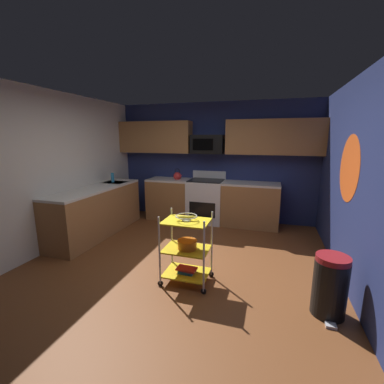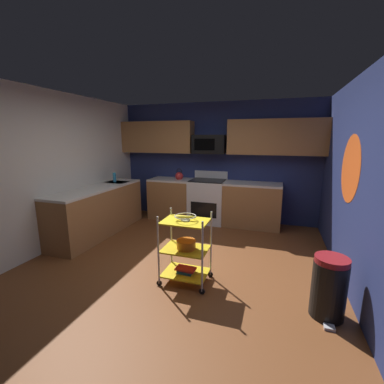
{
  "view_description": "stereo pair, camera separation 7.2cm",
  "coord_description": "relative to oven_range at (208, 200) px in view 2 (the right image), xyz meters",
  "views": [
    {
      "loc": [
        1.24,
        -3.29,
        1.84
      ],
      "look_at": [
        0.14,
        0.28,
        1.05
      ],
      "focal_mm": 24.11,
      "sensor_mm": 36.0,
      "label": 1
    },
    {
      "loc": [
        1.31,
        -3.26,
        1.84
      ],
      "look_at": [
        0.14,
        0.28,
        1.05
      ],
      "focal_mm": 24.11,
      "sensor_mm": 36.0,
      "label": 2
    }
  ],
  "objects": [
    {
      "name": "fruit_bowl",
      "position": [
        0.38,
        -2.49,
        0.4
      ],
      "size": [
        0.27,
        0.27,
        0.07
      ],
      "color": "silver",
      "rests_on": "rolling_cart"
    },
    {
      "name": "wall_left",
      "position": [
        -2.12,
        -2.1,
        0.82
      ],
      "size": [
        0.06,
        4.8,
        2.6
      ],
      "primitive_type": "cube",
      "color": "silver",
      "rests_on": "ground"
    },
    {
      "name": "oven_range",
      "position": [
        0.0,
        0.0,
        0.0
      ],
      "size": [
        0.76,
        0.65,
        1.1
      ],
      "color": "white",
      "rests_on": "ground"
    },
    {
      "name": "microwave",
      "position": [
        -0.0,
        0.1,
        1.22
      ],
      "size": [
        0.7,
        0.39,
        0.4
      ],
      "color": "black"
    },
    {
      "name": "trash_can",
      "position": [
        2.01,
        -2.65,
        -0.15
      ],
      "size": [
        0.34,
        0.42,
        0.66
      ],
      "color": "black",
      "rests_on": "ground"
    },
    {
      "name": "wall_right",
      "position": [
        2.34,
        -2.1,
        0.82
      ],
      "size": [
        0.06,
        4.8,
        2.6
      ],
      "primitive_type": "cube",
      "color": "navy",
      "rests_on": "ground"
    },
    {
      "name": "mixing_bowl_large",
      "position": [
        0.39,
        -2.49,
        0.04
      ],
      "size": [
        0.25,
        0.25,
        0.11
      ],
      "color": "orange",
      "rests_on": "rolling_cart"
    },
    {
      "name": "wall_back",
      "position": [
        0.11,
        0.33,
        0.82
      ],
      "size": [
        4.52,
        0.06,
        2.6
      ],
      "primitive_type": "cube",
      "color": "navy",
      "rests_on": "ground"
    },
    {
      "name": "counter_run",
      "position": [
        -0.72,
        -0.6,
        -0.01
      ],
      "size": [
        3.64,
        2.78,
        0.92
      ],
      "color": "#9E6B3D",
      "rests_on": "ground"
    },
    {
      "name": "upper_cabinets",
      "position": [
        0.13,
        0.13,
        1.37
      ],
      "size": [
        4.4,
        0.33,
        0.7
      ],
      "color": "#9E6B3D"
    },
    {
      "name": "wall_flower_decal",
      "position": [
        2.3,
        -1.62,
        0.97
      ],
      "size": [
        0.0,
        0.87,
        0.87
      ],
      "primitive_type": "cylinder",
      "rotation": [
        0.0,
        1.57,
        0.0
      ],
      "color": "#E5591E"
    },
    {
      "name": "kettle",
      "position": [
        -0.67,
        -0.0,
        0.52
      ],
      "size": [
        0.21,
        0.18,
        0.26
      ],
      "color": "red",
      "rests_on": "counter_run"
    },
    {
      "name": "dish_soap_bottle",
      "position": [
        -1.83,
        -0.78,
        0.54
      ],
      "size": [
        0.06,
        0.06,
        0.2
      ],
      "primitive_type": "cylinder",
      "color": "#2D8CBF",
      "rests_on": "counter_run"
    },
    {
      "name": "book_stack",
      "position": [
        0.38,
        -2.49,
        -0.32
      ],
      "size": [
        0.26,
        0.17,
        0.06
      ],
      "color": "#1E4C8C",
      "rests_on": "rolling_cart"
    },
    {
      "name": "rolling_cart",
      "position": [
        0.38,
        -2.49,
        -0.02
      ],
      "size": [
        0.63,
        0.44,
        0.91
      ],
      "color": "silver",
      "rests_on": "ground"
    },
    {
      "name": "floor",
      "position": [
        0.11,
        -2.1,
        -0.5
      ],
      "size": [
        4.4,
        4.8,
        0.04
      ],
      "primitive_type": "cube",
      "color": "brown",
      "rests_on": "ground"
    }
  ]
}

